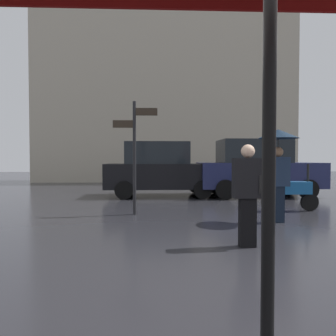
{
  "coord_description": "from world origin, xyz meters",
  "views": [
    {
      "loc": [
        -0.66,
        -2.76,
        1.38
      ],
      "look_at": [
        -0.36,
        4.37,
        1.16
      ],
      "focal_mm": 34.0,
      "sensor_mm": 36.0,
      "label": 1
    }
  ],
  "objects_px": {
    "street_signpost": "(135,146)",
    "pedestrian_with_umbrella": "(278,153)",
    "pedestrian_with_bag": "(249,189)",
    "parked_car_left": "(161,169)",
    "parked_car_right": "(257,168)",
    "parked_scooter": "(288,190)"
  },
  "relations": [
    {
      "from": "street_signpost",
      "to": "pedestrian_with_umbrella",
      "type": "bearing_deg",
      "value": -18.86
    },
    {
      "from": "pedestrian_with_bag",
      "to": "parked_car_left",
      "type": "xyz_separation_m",
      "value": [
        -1.22,
        6.7,
        0.08
      ]
    },
    {
      "from": "pedestrian_with_umbrella",
      "to": "parked_car_right",
      "type": "relative_size",
      "value": 0.46
    },
    {
      "from": "pedestrian_with_umbrella",
      "to": "parked_scooter",
      "type": "xyz_separation_m",
      "value": [
        0.84,
        1.42,
        -0.93
      ]
    },
    {
      "from": "pedestrian_with_umbrella",
      "to": "parked_car_right",
      "type": "distance_m",
      "value": 4.79
    },
    {
      "from": "parked_scooter",
      "to": "pedestrian_with_umbrella",
      "type": "bearing_deg",
      "value": -141.93
    },
    {
      "from": "pedestrian_with_bag",
      "to": "parked_scooter",
      "type": "distance_m",
      "value": 3.85
    },
    {
      "from": "pedestrian_with_bag",
      "to": "parked_scooter",
      "type": "xyz_separation_m",
      "value": [
        2.02,
        3.26,
        -0.34
      ]
    },
    {
      "from": "pedestrian_with_bag",
      "to": "parked_car_right",
      "type": "height_order",
      "value": "parked_car_right"
    },
    {
      "from": "parked_car_left",
      "to": "parked_car_right",
      "type": "xyz_separation_m",
      "value": [
        3.46,
        -0.2,
        0.05
      ]
    },
    {
      "from": "pedestrian_with_bag",
      "to": "parked_scooter",
      "type": "bearing_deg",
      "value": -37.33
    },
    {
      "from": "pedestrian_with_umbrella",
      "to": "parked_car_left",
      "type": "distance_m",
      "value": 5.44
    },
    {
      "from": "street_signpost",
      "to": "parked_scooter",
      "type": "bearing_deg",
      "value": 5.0
    },
    {
      "from": "pedestrian_with_umbrella",
      "to": "parked_car_right",
      "type": "height_order",
      "value": "parked_car_right"
    },
    {
      "from": "pedestrian_with_umbrella",
      "to": "parked_car_left",
      "type": "xyz_separation_m",
      "value": [
        -2.41,
        4.86,
        -0.51
      ]
    },
    {
      "from": "pedestrian_with_bag",
      "to": "parked_scooter",
      "type": "height_order",
      "value": "pedestrian_with_bag"
    },
    {
      "from": "pedestrian_with_bag",
      "to": "street_signpost",
      "type": "xyz_separation_m",
      "value": [
        -1.94,
        2.91,
        0.78
      ]
    },
    {
      "from": "parked_car_left",
      "to": "pedestrian_with_bag",
      "type": "bearing_deg",
      "value": 95.57
    },
    {
      "from": "pedestrian_with_umbrella",
      "to": "pedestrian_with_bag",
      "type": "distance_m",
      "value": 2.27
    },
    {
      "from": "parked_car_right",
      "to": "parked_scooter",
      "type": "bearing_deg",
      "value": -81.38
    },
    {
      "from": "pedestrian_with_umbrella",
      "to": "parked_car_left",
      "type": "relative_size",
      "value": 0.49
    },
    {
      "from": "parked_scooter",
      "to": "parked_car_right",
      "type": "height_order",
      "value": "parked_car_right"
    }
  ]
}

